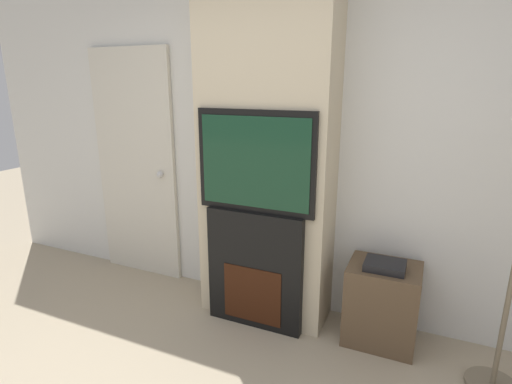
# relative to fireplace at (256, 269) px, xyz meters

# --- Properties ---
(wall_back) EXTENTS (6.00, 0.06, 2.70)m
(wall_back) POSITION_rel_fireplace_xyz_m (0.00, 0.42, 0.90)
(wall_back) COLOR silver
(wall_back) RESTS_ON ground_plane
(chimney_breast) EXTENTS (0.97, 0.39, 2.70)m
(chimney_breast) POSITION_rel_fireplace_xyz_m (0.00, 0.20, 0.90)
(chimney_breast) COLOR beige
(chimney_breast) RESTS_ON ground_plane
(fireplace) EXTENTS (0.73, 0.15, 0.90)m
(fireplace) POSITION_rel_fireplace_xyz_m (0.00, 0.00, 0.00)
(fireplace) COLOR black
(fireplace) RESTS_ON ground_plane
(television) EXTENTS (0.87, 0.07, 0.71)m
(television) POSITION_rel_fireplace_xyz_m (0.00, -0.00, 0.81)
(television) COLOR black
(television) RESTS_ON fireplace
(media_stand) EXTENTS (0.48, 0.39, 0.62)m
(media_stand) POSITION_rel_fireplace_xyz_m (0.89, 0.16, -0.15)
(media_stand) COLOR brown
(media_stand) RESTS_ON ground_plane
(entry_door) EXTENTS (0.84, 0.09, 2.08)m
(entry_door) POSITION_rel_fireplace_xyz_m (-1.37, 0.37, 0.59)
(entry_door) COLOR beige
(entry_door) RESTS_ON ground_plane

